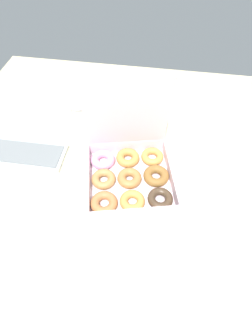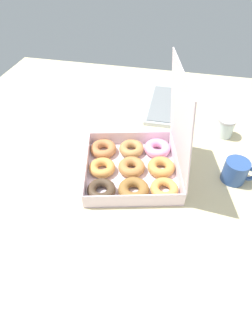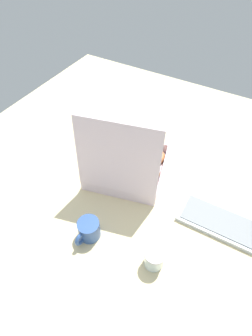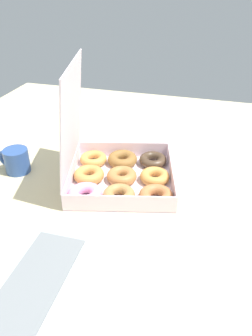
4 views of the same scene
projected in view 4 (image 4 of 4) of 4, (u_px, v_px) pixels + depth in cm
name	position (u px, v px, depth cm)	size (l,w,h in cm)	color
ground_plane	(127.00, 186.00, 110.14)	(180.00, 180.00, 2.00)	beige
donut_box	(117.00, 171.00, 108.55)	(40.83, 41.19, 39.44)	white
keyboard	(32.00, 291.00, 71.98)	(36.35, 15.34, 2.20)	silver
coffee_mug	(16.00, 160.00, 113.99)	(8.53, 12.03, 8.52)	#2F4F90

